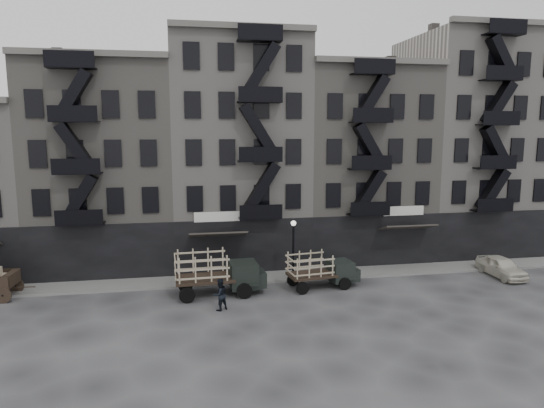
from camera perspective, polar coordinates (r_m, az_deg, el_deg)
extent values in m
plane|color=#38383A|center=(30.84, -1.97, -10.89)|extent=(140.00, 140.00, 0.00)
cube|color=slate|center=(34.34, -2.87, -8.68)|extent=(55.00, 2.50, 0.15)
cube|color=gray|center=(39.30, -18.82, 4.13)|extent=(10.00, 10.00, 15.00)
cube|color=black|center=(35.33, -19.56, -5.45)|extent=(10.00, 0.35, 4.00)
cube|color=#595651|center=(34.44, -20.80, 16.28)|extent=(10.00, 0.50, 0.40)
cube|color=#4C4744|center=(40.09, -23.82, 15.56)|extent=(0.70, 0.70, 1.20)
cube|color=#4C4744|center=(39.23, -15.68, 16.13)|extent=(0.70, 0.70, 1.20)
cube|color=#A39D96|center=(39.00, -4.14, 6.02)|extent=(10.00, 10.00, 17.00)
cube|color=black|center=(35.06, -3.17, -5.05)|extent=(10.00, 0.35, 4.00)
cube|color=#595651|center=(34.50, -3.36, 20.18)|extent=(10.00, 0.50, 0.40)
cube|color=#4C4744|center=(39.41, -8.90, 19.26)|extent=(0.70, 0.70, 1.20)
cube|color=#4C4744|center=(39.94, -0.52, 19.22)|extent=(0.70, 0.70, 1.20)
cube|color=gray|center=(41.32, 9.85, 4.68)|extent=(10.00, 10.00, 15.00)
cube|color=black|center=(37.56, 12.20, -4.29)|extent=(10.00, 0.35, 4.00)
cube|color=#595651|center=(36.73, 13.02, 16.12)|extent=(10.00, 0.50, 0.40)
cube|color=#4C4744|center=(40.62, 6.01, 16.14)|extent=(0.70, 0.70, 1.20)
cube|color=#4C4744|center=(42.45, 13.44, 15.64)|extent=(0.70, 0.70, 1.20)
cube|color=#A39D96|center=(45.63, 21.86, 6.45)|extent=(10.00, 10.00, 18.00)
cube|color=black|center=(42.34, 24.84, -3.44)|extent=(10.00, 0.35, 4.00)
cube|color=#595651|center=(42.05, 26.52, 18.63)|extent=(10.00, 0.50, 0.40)
cube|color=#4C4744|center=(44.85, 19.17, 18.90)|extent=(0.70, 0.70, 1.20)
cube|color=#4C4744|center=(47.68, 25.24, 17.93)|extent=(0.70, 0.70, 1.20)
cylinder|color=black|center=(33.22, 2.52, -5.83)|extent=(0.14, 0.14, 4.00)
sphere|color=silver|center=(32.75, 2.55, -2.28)|extent=(0.36, 0.36, 0.36)
cylinder|color=black|center=(33.76, -29.11, -9.38)|extent=(1.01, 0.18, 1.01)
cylinder|color=black|center=(35.36, -27.91, -8.49)|extent=(1.01, 0.18, 1.01)
cube|color=black|center=(34.27, -28.31, -7.69)|extent=(0.58, 1.50, 0.73)
cube|color=black|center=(31.03, -7.91, -8.68)|extent=(3.71, 2.30, 0.19)
cube|color=black|center=(31.28, -3.39, -8.26)|extent=(1.79, 1.99, 1.60)
cube|color=black|center=(31.53, -1.65, -8.71)|extent=(0.92, 1.63, 0.96)
cylinder|color=black|center=(30.49, -3.25, -10.18)|extent=(0.97, 0.28, 0.96)
cylinder|color=black|center=(32.49, -3.88, -8.98)|extent=(0.97, 0.28, 0.96)
cylinder|color=black|center=(30.15, -9.95, -10.53)|extent=(0.97, 0.28, 0.96)
cylinder|color=black|center=(32.16, -10.15, -9.29)|extent=(0.97, 0.28, 0.96)
cube|color=black|center=(32.20, 4.70, -8.29)|extent=(3.25, 2.17, 0.16)
cube|color=black|center=(32.97, 8.05, -7.77)|extent=(1.63, 1.78, 1.34)
cube|color=black|center=(33.40, 9.30, -8.07)|extent=(0.88, 1.43, 0.81)
cylinder|color=black|center=(32.36, 8.57, -9.28)|extent=(0.83, 0.30, 0.81)
cylinder|color=black|center=(33.90, 7.23, -8.40)|extent=(0.83, 0.30, 0.81)
cylinder|color=black|center=(31.22, 3.61, -9.87)|extent=(0.83, 0.30, 0.81)
cylinder|color=black|center=(32.81, 2.47, -8.92)|extent=(0.83, 0.30, 0.81)
imported|color=beige|center=(38.32, 25.36, -6.67)|extent=(1.79, 4.27, 1.44)
imported|color=black|center=(28.61, -6.16, -10.54)|extent=(1.15, 1.08, 1.88)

